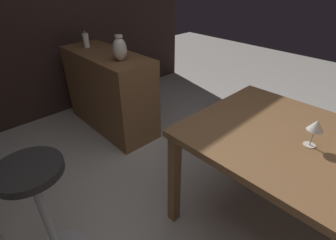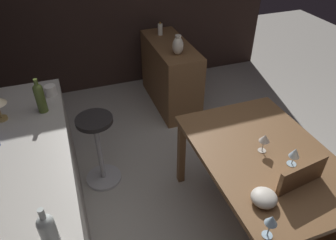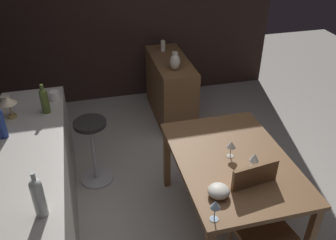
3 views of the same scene
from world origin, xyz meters
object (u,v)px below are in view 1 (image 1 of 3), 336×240
at_px(dining_table, 314,161).
at_px(pillar_candle_tall, 86,40).
at_px(bar_stool, 46,216).
at_px(vase_ceramic_ivory, 120,49).
at_px(wine_glass_left, 316,126).
at_px(sideboard_cabinet, 110,92).

bearing_deg(dining_table, pillar_candle_tall, 1.25).
bearing_deg(dining_table, bar_stool, 51.69).
relative_size(bar_stool, vase_ceramic_ivory, 3.31).
height_order(bar_stool, wine_glass_left, wine_glass_left).
distance_m(dining_table, sideboard_cabinet, 1.98).
distance_m(sideboard_cabinet, pillar_candle_tall, 0.57).
distance_m(pillar_candle_tall, vase_ceramic_ivory, 0.62).
bearing_deg(sideboard_cabinet, bar_stool, 134.94).
xyz_separation_m(sideboard_cabinet, bar_stool, (-1.09, 1.09, -0.02)).
xyz_separation_m(dining_table, sideboard_cabinet, (1.97, 0.03, -0.25)).
height_order(dining_table, bar_stool, dining_table).
bearing_deg(pillar_candle_tall, bar_stool, 142.61).
distance_m(wine_glass_left, pillar_candle_tall, 2.23).
bearing_deg(sideboard_cabinet, pillar_candle_tall, 4.34).
bearing_deg(wine_glass_left, pillar_candle_tall, 1.02).
bearing_deg(pillar_candle_tall, vase_ceramic_ivory, 179.67).
relative_size(dining_table, wine_glass_left, 8.94).
relative_size(bar_stool, wine_glass_left, 4.92).
bearing_deg(sideboard_cabinet, wine_glass_left, -179.51).
relative_size(wine_glass_left, pillar_candle_tall, 0.91).
xyz_separation_m(dining_table, bar_stool, (0.88, 1.11, -0.27)).
bearing_deg(wine_glass_left, vase_ceramic_ivory, 1.54).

